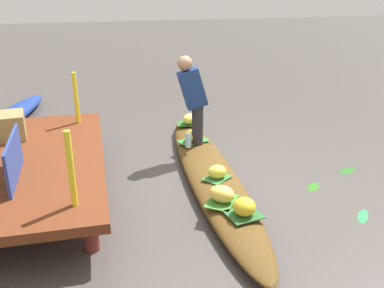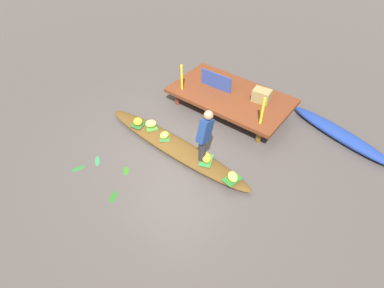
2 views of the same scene
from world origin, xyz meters
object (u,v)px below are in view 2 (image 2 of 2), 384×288
(banana_bunch_0, at_px, (151,124))
(water_bottle, at_px, (202,150))
(moored_boat, at_px, (340,134))
(banana_bunch_1, at_px, (233,177))
(vendor_person, at_px, (205,134))
(banana_bunch_3, at_px, (165,135))
(banana_bunch_4, at_px, (206,158))
(produce_crate, at_px, (262,96))
(vendor_boat, at_px, (174,146))
(banana_bunch_2, at_px, (138,122))
(market_banner, at_px, (216,81))

(banana_bunch_0, xyz_separation_m, water_bottle, (1.56, 0.01, 0.01))
(moored_boat, height_order, banana_bunch_1, banana_bunch_1)
(vendor_person, bearing_deg, banana_bunch_3, -178.53)
(banana_bunch_0, distance_m, banana_bunch_4, 1.77)
(banana_bunch_0, xyz_separation_m, banana_bunch_3, (0.54, -0.11, -0.01))
(vendor_person, relative_size, produce_crate, 2.83)
(vendor_boat, height_order, moored_boat, moored_boat)
(banana_bunch_2, distance_m, banana_bunch_4, 2.08)
(water_bottle, bearing_deg, vendor_person, -36.45)
(banana_bunch_0, height_order, produce_crate, produce_crate)
(banana_bunch_0, bearing_deg, moored_boat, 34.96)
(banana_bunch_2, distance_m, banana_bunch_3, 0.85)
(banana_bunch_2, bearing_deg, vendor_person, 1.73)
(market_banner, bearing_deg, banana_bunch_2, -111.21)
(banana_bunch_3, bearing_deg, moored_boat, 40.29)
(banana_bunch_4, height_order, vendor_person, vendor_person)
(banana_bunch_0, relative_size, market_banner, 0.29)
(banana_bunch_3, height_order, market_banner, market_banner)
(banana_bunch_0, height_order, banana_bunch_3, banana_bunch_0)
(vendor_person, relative_size, water_bottle, 6.20)
(vendor_boat, xyz_separation_m, banana_bunch_4, (0.92, 0.01, 0.19))
(banana_bunch_1, relative_size, banana_bunch_2, 1.13)
(banana_bunch_2, bearing_deg, produce_crate, 49.22)
(banana_bunch_2, height_order, produce_crate, produce_crate)
(moored_boat, relative_size, produce_crate, 6.22)
(produce_crate, bearing_deg, banana_bunch_4, -90.46)
(vendor_boat, xyz_separation_m, vendor_person, (0.83, 0.04, 0.80))
(banana_bunch_4, relative_size, water_bottle, 1.48)
(banana_bunch_3, bearing_deg, banana_bunch_4, -0.13)
(vendor_boat, height_order, produce_crate, produce_crate)
(vendor_boat, distance_m, water_bottle, 0.75)
(water_bottle, xyz_separation_m, produce_crate, (0.23, 2.28, 0.32))
(banana_bunch_1, xyz_separation_m, banana_bunch_4, (-0.75, 0.11, 0.00))
(moored_boat, relative_size, vendor_person, 2.20)
(banana_bunch_3, distance_m, water_bottle, 1.02)
(banana_bunch_3, distance_m, banana_bunch_4, 1.23)
(banana_bunch_0, height_order, banana_bunch_1, banana_bunch_0)
(banana_bunch_0, bearing_deg, banana_bunch_2, -155.46)
(moored_boat, xyz_separation_m, banana_bunch_0, (-3.83, -2.68, 0.18))
(banana_bunch_3, xyz_separation_m, vendor_person, (1.14, 0.03, 0.62))
(banana_bunch_4, bearing_deg, banana_bunch_2, -179.22)
(banana_bunch_0, bearing_deg, vendor_person, -2.73)
(banana_bunch_1, xyz_separation_m, banana_bunch_2, (-2.83, 0.09, 0.01))
(banana_bunch_0, bearing_deg, produce_crate, 52.00)
(banana_bunch_1, distance_m, produce_crate, 2.64)
(market_banner, distance_m, produce_crate, 1.29)
(banana_bunch_2, relative_size, vendor_person, 0.19)
(banana_bunch_3, height_order, vendor_person, vendor_person)
(banana_bunch_1, bearing_deg, banana_bunch_0, 174.88)
(water_bottle, bearing_deg, produce_crate, 84.27)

